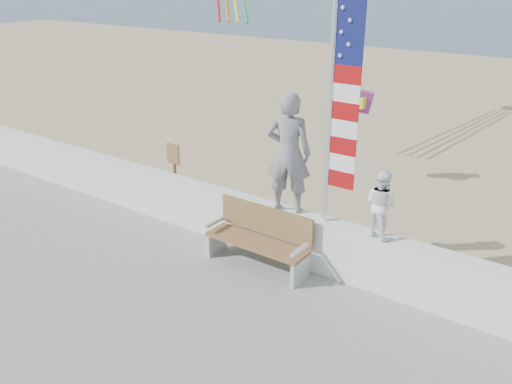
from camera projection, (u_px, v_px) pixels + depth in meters
ground at (178, 306)px, 8.33m from camera, size 220.00×220.00×0.00m
sand at (400, 154)px, 15.08m from camera, size 90.00×40.00×0.08m
seawall at (253, 223)px, 9.59m from camera, size 30.00×0.35×0.90m
adult at (288, 153)px, 8.66m from camera, size 0.85×0.70×1.99m
child at (381, 204)px, 7.97m from camera, size 0.60×0.53×1.04m
bench at (260, 237)px, 8.98m from camera, size 1.80×0.57×1.00m
flag at (338, 104)px, 7.87m from camera, size 0.50×0.08×3.50m
parafoil_kite at (354, 100)px, 12.14m from camera, size 0.91×0.68×0.64m
sign at (175, 171)px, 11.15m from camera, size 0.32×0.07×1.46m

